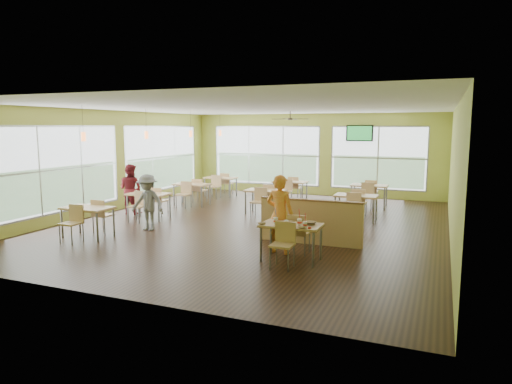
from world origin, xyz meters
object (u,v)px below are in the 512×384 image
half_wall_divider (311,221)px  food_basket (310,223)px  main_table (291,230)px  man_plaid (280,214)px

half_wall_divider → food_basket: 1.40m
main_table → man_plaid: size_ratio=0.90×
main_table → man_plaid: 0.63m
main_table → man_plaid: (-0.40, 0.44, 0.22)m
main_table → food_basket: bearing=18.8°
half_wall_divider → food_basket: bearing=-75.5°
main_table → food_basket: 0.40m
main_table → man_plaid: bearing=132.2°
food_basket → man_plaid: bearing=156.8°
main_table → half_wall_divider: (0.00, 1.45, -0.11)m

